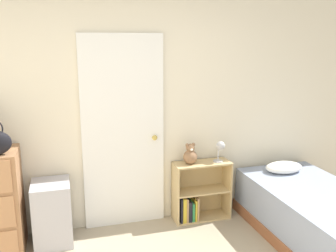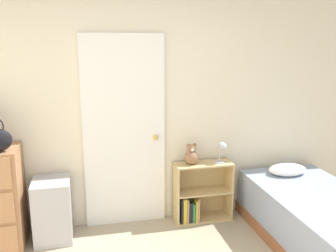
{
  "view_description": "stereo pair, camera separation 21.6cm",
  "coord_description": "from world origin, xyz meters",
  "px_view_note": "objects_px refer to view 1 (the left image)",
  "views": [
    {
      "loc": [
        -0.65,
        -1.79,
        1.96
      ],
      "look_at": [
        0.37,
        1.72,
        1.11
      ],
      "focal_mm": 40.0,
      "sensor_mm": 36.0,
      "label": 1
    },
    {
      "loc": [
        -0.44,
        -1.84,
        1.96
      ],
      "look_at": [
        0.37,
        1.72,
        1.11
      ],
      "focal_mm": 40.0,
      "sensor_mm": 36.0,
      "label": 2
    }
  ],
  "objects_px": {
    "storage_bin": "(52,213)",
    "bed": "(323,220)",
    "bookshelf": "(196,196)",
    "desk_lamp": "(220,148)",
    "teddy_bear": "(190,155)"
  },
  "relations": [
    {
      "from": "bookshelf",
      "to": "teddy_bear",
      "type": "relative_size",
      "value": 2.84
    },
    {
      "from": "bed",
      "to": "bookshelf",
      "type": "bearing_deg",
      "value": 138.7
    },
    {
      "from": "storage_bin",
      "to": "desk_lamp",
      "type": "distance_m",
      "value": 1.85
    },
    {
      "from": "desk_lamp",
      "to": "bed",
      "type": "distance_m",
      "value": 1.23
    },
    {
      "from": "desk_lamp",
      "to": "storage_bin",
      "type": "bearing_deg",
      "value": -178.76
    },
    {
      "from": "teddy_bear",
      "to": "bed",
      "type": "relative_size",
      "value": 0.12
    },
    {
      "from": "desk_lamp",
      "to": "bed",
      "type": "height_order",
      "value": "desk_lamp"
    },
    {
      "from": "bookshelf",
      "to": "storage_bin",
      "type": "bearing_deg",
      "value": -176.84
    },
    {
      "from": "bookshelf",
      "to": "desk_lamp",
      "type": "xyz_separation_m",
      "value": [
        0.25,
        -0.05,
        0.54
      ]
    },
    {
      "from": "storage_bin",
      "to": "teddy_bear",
      "type": "distance_m",
      "value": 1.51
    },
    {
      "from": "storage_bin",
      "to": "desk_lamp",
      "type": "relative_size",
      "value": 2.67
    },
    {
      "from": "bookshelf",
      "to": "desk_lamp",
      "type": "relative_size",
      "value": 2.8
    },
    {
      "from": "bookshelf",
      "to": "teddy_bear",
      "type": "height_order",
      "value": "teddy_bear"
    },
    {
      "from": "storage_bin",
      "to": "teddy_bear",
      "type": "height_order",
      "value": "teddy_bear"
    },
    {
      "from": "storage_bin",
      "to": "bed",
      "type": "distance_m",
      "value": 2.63
    }
  ]
}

